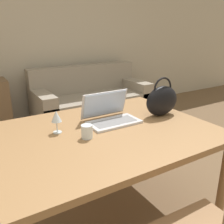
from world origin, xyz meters
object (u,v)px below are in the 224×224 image
laptop (110,114)px  wine_glass (56,117)px  couch (91,102)px  drinking_glass (87,132)px  handbag (162,100)px

laptop → wine_glass: size_ratio=2.46×
couch → laptop: size_ratio=4.62×
drinking_glass → wine_glass: 0.23m
couch → wine_glass: (-1.15, -1.80, 0.54)m
couch → laptop: 2.01m
wine_glass → handbag: bearing=-6.8°
couch → drinking_glass: bearing=-117.3°
couch → handbag: size_ratio=5.69×
drinking_glass → handbag: (0.68, 0.08, 0.08)m
laptop → drinking_glass: laptop is taller
wine_glass → handbag: (0.81, -0.10, 0.01)m
couch → handbag: (-0.34, -1.90, 0.56)m
couch → wine_glass: 2.21m
wine_glass → drinking_glass: bearing=-53.4°
handbag → laptop: bearing=165.6°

